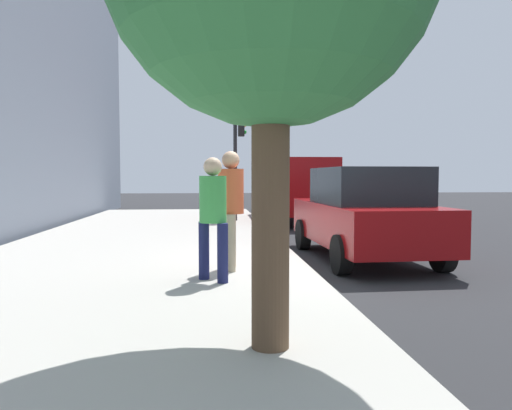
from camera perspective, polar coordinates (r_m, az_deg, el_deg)
The scene contains 8 objects.
ground_plane at distance 8.51m, azimuth 5.73°, elevation -7.59°, with size 80.00×80.00×0.00m, color #2B2B2D.
sidewalk_slab at distance 8.46m, azimuth -14.82°, elevation -7.24°, with size 28.00×6.00×0.15m, color #B7B2A8.
parking_meter at distance 7.89m, azimuth 2.47°, elevation 0.10°, with size 0.36×0.12×1.41m.
pedestrian_at_meter at distance 7.75m, azimuth -2.90°, elevation 0.68°, with size 0.55×0.40×1.85m.
pedestrian_bystander at distance 6.90m, azimuth -4.95°, elevation -0.46°, with size 0.42×0.41×1.72m.
parked_sedan_near at distance 9.78m, azimuth 12.33°, elevation -0.94°, with size 4.46×2.08×1.77m.
parked_van_far at distance 17.35m, azimuth 4.52°, elevation 2.13°, with size 5.23×2.19×2.18m.
traffic_signal at distance 16.47m, azimuth -2.04°, elevation 6.67°, with size 0.24×0.44×3.60m.
Camera 1 is at (-8.20, 1.60, 1.60)m, focal length 34.95 mm.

